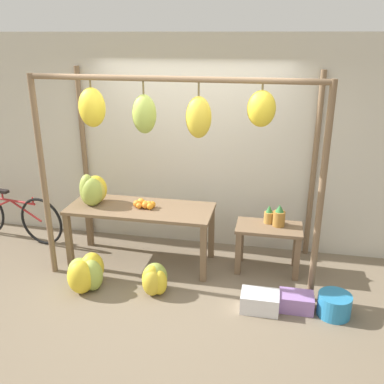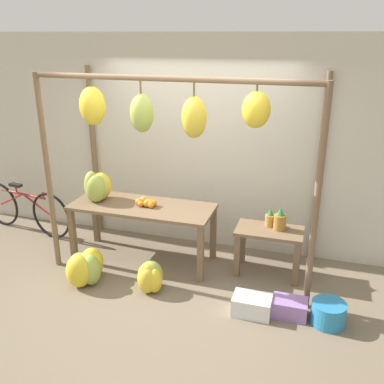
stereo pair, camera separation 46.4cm
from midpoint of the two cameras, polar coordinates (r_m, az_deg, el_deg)
name	(u,v)px [view 1 (the left image)]	position (r m, az deg, el deg)	size (l,w,h in m)	color
ground_plane	(171,293)	(5.03, -5.50, -13.30)	(20.00, 20.00, 0.00)	#756651
shop_wall_back	(195,145)	(5.67, -2.01, 6.30)	(8.00, 0.08, 2.80)	beige
stall_awning	(174,130)	(4.62, -5.34, 8.24)	(3.15, 1.26, 2.39)	brown
display_table_main	(141,215)	(5.40, -9.32, -3.08)	(1.80, 0.69, 0.76)	brown
display_table_side	(268,237)	(5.28, 7.69, -6.04)	(0.79, 0.45, 0.59)	brown
banana_pile_on_table	(93,191)	(5.54, -15.45, 0.15)	(0.38, 0.46, 0.40)	gold
orange_pile	(144,204)	(5.32, -8.89, -1.67)	(0.28, 0.19, 0.10)	orange
pineapple_cluster	(275,216)	(5.23, 8.59, -3.27)	(0.25, 0.20, 0.27)	#B27F38
banana_pile_ground_left	(85,273)	(5.22, -16.63, -10.39)	(0.56, 0.56, 0.40)	#9EB247
banana_pile_ground_right	(154,280)	(4.96, -7.80, -11.59)	(0.39, 0.39, 0.35)	yellow
fruit_crate_white	(260,301)	(4.71, 6.16, -14.38)	(0.40, 0.27, 0.20)	silver
blue_bucket	(334,305)	(4.77, 15.75, -14.38)	(0.35, 0.35, 0.24)	teal
parked_bicycle	(12,215)	(6.66, -24.71, -2.87)	(1.67, 0.31, 0.73)	black
fruit_crate_purple	(296,302)	(4.78, 10.95, -14.24)	(0.36, 0.25, 0.18)	#9970B7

